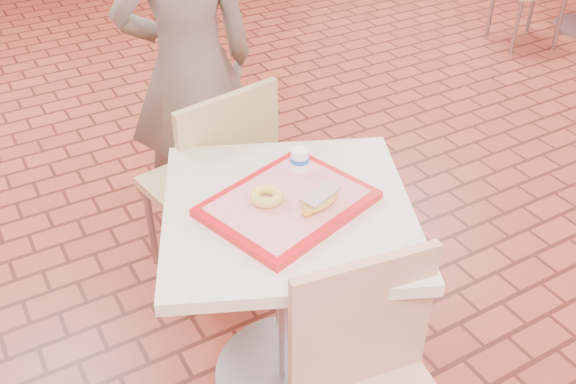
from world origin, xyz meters
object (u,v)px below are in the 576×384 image
main_table (288,270)px  long_john_donut (320,200)px  ring_donut (266,196)px  chair_main_back (216,178)px  serving_tray (288,203)px  paper_cup (300,160)px  customer (190,67)px

main_table → long_john_donut: long_john_donut is taller
ring_donut → long_john_donut: bearing=-39.7°
chair_main_back → serving_tray: bearing=78.4°
long_john_donut → paper_cup: (0.05, 0.21, 0.02)m
customer → serving_tray: customer is taller
chair_main_back → long_john_donut: size_ratio=5.87×
chair_main_back → ring_donut: (-0.09, -0.63, 0.34)m
main_table → long_john_donut: 0.35m
main_table → paper_cup: paper_cup is taller
ring_donut → chair_main_back: bearing=82.0°
paper_cup → chair_main_back: bearing=100.0°
main_table → ring_donut: (-0.06, 0.03, 0.33)m
customer → serving_tray: size_ratio=3.48×
customer → long_john_donut: size_ratio=10.23×
main_table → customer: customer is taller
serving_tray → chair_main_back: bearing=87.7°
long_john_donut → main_table: bearing=130.9°
ring_donut → paper_cup: (0.18, 0.10, 0.02)m
customer → long_john_donut: bearing=93.7°
chair_main_back → ring_donut: bearing=72.6°
customer → ring_donut: 1.09m
chair_main_back → customer: (0.10, 0.44, 0.31)m
chair_main_back → serving_tray: (-0.03, -0.66, 0.31)m
paper_cup → main_table: bearing=-133.2°
customer → ring_donut: bearing=86.5°
serving_tray → main_table: bearing=14.0°
main_table → customer: size_ratio=0.49×
main_table → serving_tray: size_ratio=1.70×
serving_tray → paper_cup: (0.12, 0.13, 0.06)m
long_john_donut → customer: bearing=87.4°
paper_cup → customer: bearing=89.8°
customer → paper_cup: 0.97m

